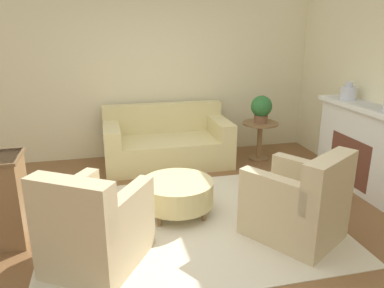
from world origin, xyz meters
name	(u,v)px	position (x,y,z in m)	size (l,w,h in m)	color
ground_plane	(190,223)	(0.00, 0.00, 0.00)	(16.00, 16.00, 0.00)	brown
wall_back	(155,71)	(0.00, 2.55, 1.40)	(8.99, 0.12, 2.80)	beige
rug	(190,223)	(0.00, 0.00, 0.01)	(3.14, 2.42, 0.01)	beige
couch	(167,144)	(0.08, 1.97, 0.32)	(1.93, 1.00, 0.90)	beige
armchair_left	(94,229)	(-1.01, -0.53, 0.37)	(1.09, 1.13, 0.95)	#C6B289
armchair_right	(299,205)	(1.01, -0.53, 0.37)	(1.09, 1.13, 0.95)	#C6B289
ottoman_table	(177,192)	(-0.09, 0.27, 0.27)	(0.84, 0.84, 0.40)	beige
side_table	(260,134)	(1.58, 1.80, 0.43)	(0.57, 0.57, 0.63)	olive
fireplace	(362,145)	(2.46, 0.46, 0.59)	(0.44, 1.58, 1.13)	white
vase_mantel_near	(348,93)	(2.44, 0.87, 1.23)	(0.21, 0.21, 0.24)	silver
potted_plant_on_side_table	(261,108)	(1.58, 1.80, 0.86)	(0.34, 0.34, 0.43)	brown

